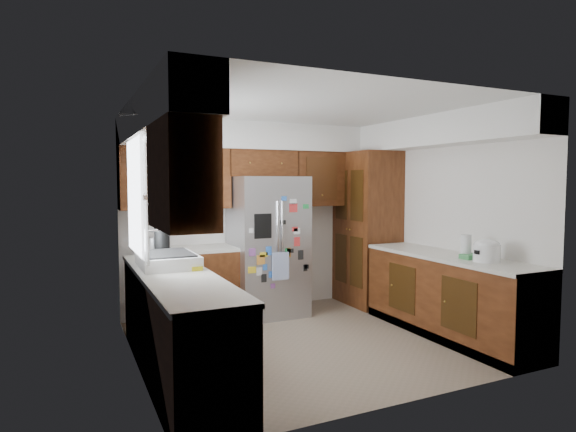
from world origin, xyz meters
The scene contains 12 objects.
floor centered at (0.00, 0.00, 0.00)m, with size 3.60×3.60×0.00m, color gray.
room_shell centered at (-0.11, 0.36, 1.82)m, with size 3.64×3.24×2.52m.
left_counter_run centered at (-1.36, 0.03, 0.43)m, with size 1.36×3.20×0.92m.
right_counter_run centered at (1.50, -0.47, 0.42)m, with size 0.63×2.25×0.92m.
pantry centered at (1.50, 1.15, 1.07)m, with size 0.60×0.90×2.15m, color #3F1D0C.
fridge centered at (0.00, 1.20, 0.90)m, with size 0.90×0.79×1.80m.
bridge_cabinet centered at (0.00, 1.43, 1.98)m, with size 0.96×0.34×0.35m, color #3F1D0C.
fridge_top_items centered at (0.03, 1.40, 2.27)m, with size 0.73×0.35×0.27m.
sink_assembly centered at (-1.50, 0.10, 0.99)m, with size 0.52×0.71×0.37m.
left_counter_clutter centered at (-1.47, 0.85, 1.05)m, with size 0.35×0.86×0.38m.
rice_cooker centered at (1.50, -0.98, 1.04)m, with size 0.27×0.26×0.23m.
paper_towel centered at (1.50, -0.70, 1.04)m, with size 0.11×0.11×0.25m, color white.
Camera 1 is at (-2.38, -4.53, 1.73)m, focal length 30.00 mm.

